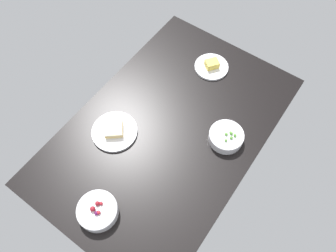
# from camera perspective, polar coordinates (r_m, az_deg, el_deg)

# --- Properties ---
(dining_table) EXTENTS (1.28, 0.82, 0.04)m
(dining_table) POSITION_cam_1_polar(r_m,az_deg,el_deg) (1.55, -0.00, -0.73)
(dining_table) COLOR black
(dining_table) RESTS_ON ground
(bowl_peas) EXTENTS (0.16, 0.16, 0.06)m
(bowl_peas) POSITION_cam_1_polar(r_m,az_deg,el_deg) (1.50, 10.21, -1.85)
(bowl_peas) COLOR silver
(bowl_peas) RESTS_ON dining_table
(bowl_berries) EXTENTS (0.17, 0.17, 0.07)m
(bowl_berries) POSITION_cam_1_polar(r_m,az_deg,el_deg) (1.39, -12.36, -14.37)
(bowl_berries) COLOR silver
(bowl_berries) RESTS_ON dining_table
(plate_sandwich) EXTENTS (0.21, 0.21, 0.05)m
(plate_sandwich) POSITION_cam_1_polar(r_m,az_deg,el_deg) (1.53, -9.43, -0.86)
(plate_sandwich) COLOR silver
(plate_sandwich) RESTS_ON dining_table
(plate_cheese) EXTENTS (0.18, 0.18, 0.05)m
(plate_cheese) POSITION_cam_1_polar(r_m,az_deg,el_deg) (1.75, 7.69, 10.42)
(plate_cheese) COLOR silver
(plate_cheese) RESTS_ON dining_table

